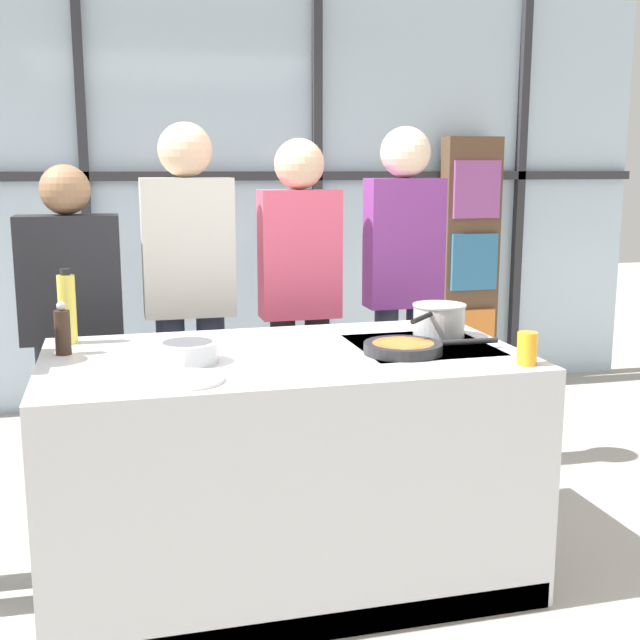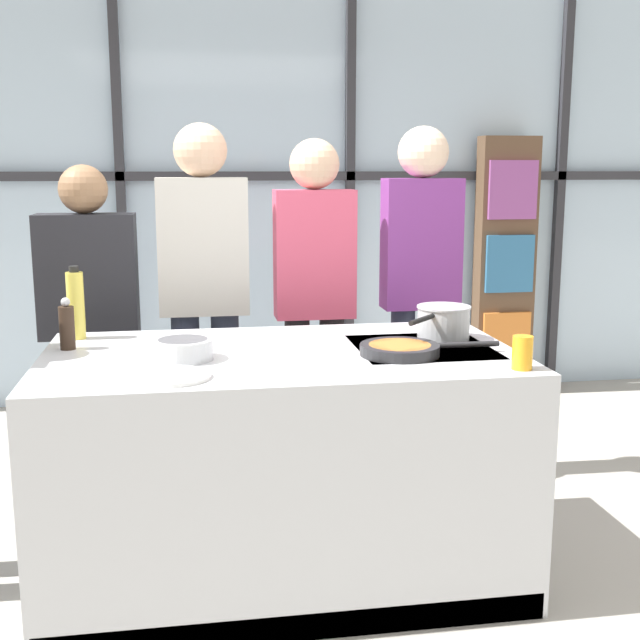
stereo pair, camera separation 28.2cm
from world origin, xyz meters
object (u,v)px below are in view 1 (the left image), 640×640
at_px(spectator_far_right, 403,275).
at_px(pepper_grinder, 63,331).
at_px(mixing_bowl, 188,351).
at_px(spectator_far_left, 72,320).
at_px(frying_pan, 405,347).
at_px(saucepan, 439,320).
at_px(white_plate, 185,380).
at_px(spectator_center_left, 189,286).
at_px(juice_glass_near, 527,349).
at_px(oil_bottle, 67,308).
at_px(spectator_center_right, 300,288).

bearing_deg(spectator_far_right, pepper_grinder, 23.89).
height_order(mixing_bowl, pepper_grinder, pepper_grinder).
bearing_deg(spectator_far_left, frying_pan, 140.83).
distance_m(saucepan, white_plate, 1.18).
distance_m(saucepan, pepper_grinder, 1.49).
xyz_separation_m(spectator_center_left, juice_glass_near, (1.07, -1.30, -0.08)).
xyz_separation_m(saucepan, juice_glass_near, (0.12, -0.53, -0.01)).
bearing_deg(spectator_center_left, spectator_far_right, -180.00).
height_order(spectator_far_right, pepper_grinder, spectator_far_right).
distance_m(spectator_far_right, oil_bottle, 1.69).
bearing_deg(saucepan, mixing_bowl, -169.76).
distance_m(spectator_far_left, spectator_center_left, 0.56).
distance_m(spectator_far_right, mixing_bowl, 1.52).
bearing_deg(spectator_center_right, mixing_bowl, 56.45).
xyz_separation_m(spectator_far_left, mixing_bowl, (0.44, -0.96, 0.04)).
relative_size(spectator_far_right, oil_bottle, 5.97).
relative_size(spectator_far_left, saucepan, 4.79).
xyz_separation_m(frying_pan, mixing_bowl, (-0.81, 0.06, 0.02)).
distance_m(spectator_center_right, pepper_grinder, 1.29).
bearing_deg(spectator_center_right, white_plate, 61.32).
height_order(frying_pan, white_plate, frying_pan).
bearing_deg(white_plate, spectator_far_right, 45.38).
height_order(spectator_far_left, spectator_center_left, spectator_center_left).
xyz_separation_m(spectator_center_left, spectator_center_right, (0.54, 0.00, -0.03)).
relative_size(spectator_center_right, oil_bottle, 5.77).
height_order(saucepan, juice_glass_near, saucepan).
height_order(frying_pan, juice_glass_near, juice_glass_near).
bearing_deg(spectator_far_right, mixing_bowl, 39.23).
relative_size(spectator_center_left, spectator_far_right, 1.00).
xyz_separation_m(white_plate, juice_glass_near, (1.20, -0.07, 0.05)).
bearing_deg(pepper_grinder, saucepan, -2.08).
relative_size(spectator_center_right, spectator_far_right, 0.97).
relative_size(mixing_bowl, oil_bottle, 0.74).
xyz_separation_m(oil_bottle, pepper_grinder, (-0.01, -0.20, -0.05)).
bearing_deg(spectator_center_left, saucepan, 141.00).
relative_size(spectator_center_left, mixing_bowl, 8.13).
distance_m(spectator_center_right, white_plate, 1.40).
xyz_separation_m(spectator_far_left, frying_pan, (1.25, -1.02, 0.02)).
relative_size(spectator_far_left, pepper_grinder, 7.92).
relative_size(oil_bottle, pepper_grinder, 1.48).
bearing_deg(frying_pan, spectator_center_right, 99.56).
xyz_separation_m(spectator_far_right, pepper_grinder, (-1.62, -0.72, -0.07)).
xyz_separation_m(spectator_far_left, pepper_grinder, (0.00, -0.72, 0.09)).
relative_size(white_plate, mixing_bowl, 1.15).
relative_size(saucepan, juice_glass_near, 2.84).
distance_m(mixing_bowl, juice_glass_near, 1.21).
xyz_separation_m(frying_pan, juice_glass_near, (0.36, -0.28, 0.04)).
bearing_deg(mixing_bowl, spectator_center_left, 84.20).
bearing_deg(spectator_far_right, white_plate, 45.38).
distance_m(spectator_center_left, frying_pan, 1.25).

